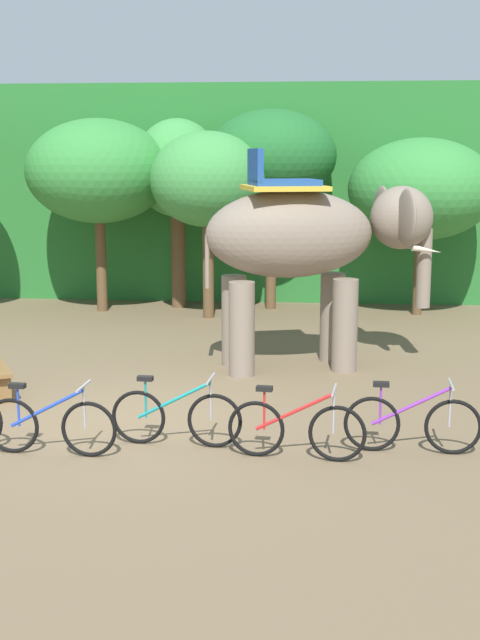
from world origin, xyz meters
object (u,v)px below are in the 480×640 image
tree_center (177,171)px  tree_center_left (208,180)px  bike_teal (176,417)px  bike_purple (412,423)px  elephant (309,242)px  bike_red (296,429)px  tree_center_right (272,157)px  tree_far_left (98,171)px  bike_blue (50,425)px  tree_far_right (421,189)px

tree_center → tree_center_left: size_ratio=1.08×
tree_center → bike_teal: bearing=-81.1°
bike_teal → bike_purple: same height
tree_center → bike_teal: (1.58, -10.11, -2.91)m
elephant → bike_red: size_ratio=2.49×
tree_center_right → bike_purple: 10.84m
tree_far_left → bike_blue: bearing=-79.6°
tree_center → tree_center_left: tree_center is taller
bike_teal → bike_blue: bearing=-162.2°
tree_center_right → tree_far_right: tree_center_right is taller
elephant → bike_blue: elephant is taller
tree_far_right → tree_center_right: bearing=172.0°
tree_center_right → bike_blue: tree_center_right is taller
tree_center_right → tree_far_right: (3.45, -0.48, -0.72)m
tree_center_right → bike_blue: (-2.18, -10.57, -3.23)m
tree_center_right → bike_red: bearing=-85.2°
bike_blue → tree_far_left: bearing=100.4°
elephant → bike_blue: size_ratio=2.48×
tree_far_right → tree_far_left: bearing=-178.6°
elephant → tree_center_left: bearing=117.3°
tree_center → bike_teal: 10.64m
tree_center → bike_red: (3.13, -10.48, -2.91)m
tree_center → bike_blue: tree_center is taller
tree_far_left → tree_far_right: bearing=1.4°
tree_far_left → bike_purple: 11.71m
bike_teal → bike_red: bearing=-13.2°
tree_far_left → tree_far_right: tree_far_left is taller
bike_blue → bike_teal: size_ratio=1.00×
bike_blue → elephant: bearing=57.0°
tree_center → tree_far_right: size_ratio=1.11×
tree_center → tree_center_left: bearing=-55.7°
bike_purple → elephant: bearing=107.5°
bike_blue → bike_red: bearing=2.3°
bike_red → tree_center_right: bearing=94.8°
bike_teal → bike_purple: 2.98m
tree_center → elephant: (3.20, -5.78, -1.10)m
tree_center_right → bike_blue: size_ratio=2.76×
tree_far_right → bike_teal: 10.74m
tree_far_left → bike_purple: bearing=-56.2°
tree_far_left → bike_blue: size_ratio=2.63×
tree_center → tree_center_right: 2.27m
bike_red → tree_center: bearing=106.6°
bike_purple → tree_center: bearing=114.3°
bike_teal → bike_purple: size_ratio=1.00×
tree_center → bike_purple: size_ratio=2.64×
tree_far_right → bike_teal: size_ratio=2.37×
bike_red → bike_purple: 1.48m
tree_far_right → bike_red: (-2.57, -9.96, -2.51)m
tree_center_right → tree_far_left: bearing=-170.6°
bike_blue → tree_center_left: bearing=85.0°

